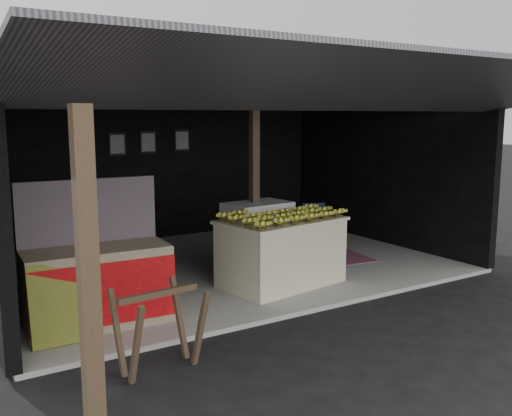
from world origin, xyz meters
TOP-DOWN VIEW (x-y plane):
  - ground at (0.00, 0.00)m, footprint 80.00×80.00m
  - concrete_slab at (0.00, 2.50)m, footprint 7.00×5.00m
  - shophouse at (0.00, 2.82)m, footprint 7.40×7.29m
  - banana_table at (0.23, 1.08)m, footprint 1.84×1.29m
  - banana_pile at (0.23, 1.08)m, footprint 1.70×1.17m
  - white_crate at (0.32, 1.83)m, footprint 1.02×0.74m
  - neighbor_stall at (-2.43, 0.91)m, footprint 1.63×0.80m
  - green_signboard at (-2.96, 0.54)m, footprint 0.58×0.18m
  - sawhorse at (-2.28, -0.52)m, footprint 0.82×0.77m
  - water_barrel at (1.06, 1.45)m, footprint 0.34×0.34m
  - plastic_chair at (1.77, 2.28)m, footprint 0.53×0.53m
  - magenta_rug at (1.64, 1.86)m, footprint 1.62×1.19m
  - picture_frames at (-0.17, 4.89)m, footprint 1.62×0.04m

SIDE VIEW (x-z plane):
  - ground at x=0.00m, z-range 0.00..0.00m
  - concrete_slab at x=0.00m, z-range 0.00..0.06m
  - magenta_rug at x=1.64m, z-range 0.06..0.07m
  - water_barrel at x=1.06m, z-range 0.06..0.55m
  - green_signboard at x=-2.96m, z-range 0.06..0.93m
  - sawhorse at x=-2.28m, z-range 0.11..0.92m
  - banana_table at x=0.23m, z-range 0.06..1.01m
  - neighbor_stall at x=-2.43m, z-range -0.27..1.38m
  - plastic_chair at x=1.77m, z-range 0.14..1.01m
  - white_crate at x=0.32m, z-range 0.06..1.13m
  - banana_pile at x=0.23m, z-range 1.00..1.19m
  - picture_frames at x=-0.17m, z-range 1.70..2.16m
  - shophouse at x=0.00m, z-range 0.59..3.61m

